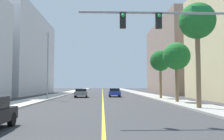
{
  "coord_description": "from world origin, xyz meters",
  "views": [
    {
      "loc": [
        -0.06,
        -4.1,
        1.9
      ],
      "look_at": [
        0.72,
        15.57,
        3.1
      ],
      "focal_mm": 39.14,
      "sensor_mm": 36.0,
      "label": 1
    }
  ],
  "objects_px": {
    "palm_far": "(160,61)",
    "car_gray": "(81,93)",
    "traffic_signal_mast": "(186,36)",
    "palm_mid": "(176,57)",
    "street_lamp": "(48,62)",
    "palm_near": "(197,22)",
    "car_blue": "(114,92)"
  },
  "relations": [
    {
      "from": "palm_far",
      "to": "car_gray",
      "type": "relative_size",
      "value": 1.42
    },
    {
      "from": "traffic_signal_mast",
      "to": "palm_mid",
      "type": "xyz_separation_m",
      "value": [
        3.31,
        12.49,
        0.32
      ]
    },
    {
      "from": "traffic_signal_mast",
      "to": "street_lamp",
      "type": "distance_m",
      "value": 22.01
    },
    {
      "from": "palm_mid",
      "to": "palm_near",
      "type": "bearing_deg",
      "value": -93.55
    },
    {
      "from": "palm_far",
      "to": "palm_near",
      "type": "bearing_deg",
      "value": -91.47
    },
    {
      "from": "palm_mid",
      "to": "car_gray",
      "type": "distance_m",
      "value": 17.33
    },
    {
      "from": "traffic_signal_mast",
      "to": "palm_mid",
      "type": "relative_size",
      "value": 1.35
    },
    {
      "from": "traffic_signal_mast",
      "to": "palm_far",
      "type": "bearing_deg",
      "value": 80.5
    },
    {
      "from": "car_gray",
      "to": "car_blue",
      "type": "xyz_separation_m",
      "value": [
        5.22,
        1.22,
        0.01
      ]
    },
    {
      "from": "car_blue",
      "to": "street_lamp",
      "type": "bearing_deg",
      "value": -139.71
    },
    {
      "from": "palm_mid",
      "to": "car_gray",
      "type": "xyz_separation_m",
      "value": [
        -11.13,
        12.6,
        -4.2
      ]
    },
    {
      "from": "palm_near",
      "to": "car_blue",
      "type": "relative_size",
      "value": 1.99
    },
    {
      "from": "palm_mid",
      "to": "car_gray",
      "type": "height_order",
      "value": "palm_mid"
    },
    {
      "from": "traffic_signal_mast",
      "to": "car_blue",
      "type": "distance_m",
      "value": 26.71
    },
    {
      "from": "palm_far",
      "to": "car_blue",
      "type": "distance_m",
      "value": 10.08
    },
    {
      "from": "street_lamp",
      "to": "palm_far",
      "type": "bearing_deg",
      "value": 2.43
    },
    {
      "from": "car_blue",
      "to": "traffic_signal_mast",
      "type": "bearing_deg",
      "value": -84.24
    },
    {
      "from": "traffic_signal_mast",
      "to": "car_gray",
      "type": "distance_m",
      "value": 26.56
    },
    {
      "from": "palm_far",
      "to": "traffic_signal_mast",
      "type": "bearing_deg",
      "value": -99.5
    },
    {
      "from": "car_gray",
      "to": "car_blue",
      "type": "height_order",
      "value": "car_blue"
    },
    {
      "from": "palm_far",
      "to": "car_gray",
      "type": "distance_m",
      "value": 13.21
    },
    {
      "from": "car_gray",
      "to": "car_blue",
      "type": "relative_size",
      "value": 1.09
    },
    {
      "from": "palm_mid",
      "to": "car_blue",
      "type": "distance_m",
      "value": 15.6
    },
    {
      "from": "palm_mid",
      "to": "car_gray",
      "type": "bearing_deg",
      "value": 131.47
    },
    {
      "from": "street_lamp",
      "to": "traffic_signal_mast",
      "type": "bearing_deg",
      "value": -58.23
    },
    {
      "from": "traffic_signal_mast",
      "to": "palm_far",
      "type": "height_order",
      "value": "palm_far"
    },
    {
      "from": "car_blue",
      "to": "palm_mid",
      "type": "bearing_deg",
      "value": -66.72
    },
    {
      "from": "car_gray",
      "to": "palm_far",
      "type": "bearing_deg",
      "value": -30.21
    },
    {
      "from": "traffic_signal_mast",
      "to": "palm_near",
      "type": "relative_size",
      "value": 1.03
    },
    {
      "from": "car_gray",
      "to": "palm_mid",
      "type": "bearing_deg",
      "value": -51.3
    },
    {
      "from": "palm_near",
      "to": "palm_mid",
      "type": "xyz_separation_m",
      "value": [
        0.42,
        6.84,
        -1.89
      ]
    },
    {
      "from": "traffic_signal_mast",
      "to": "car_blue",
      "type": "relative_size",
      "value": 2.06
    }
  ]
}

